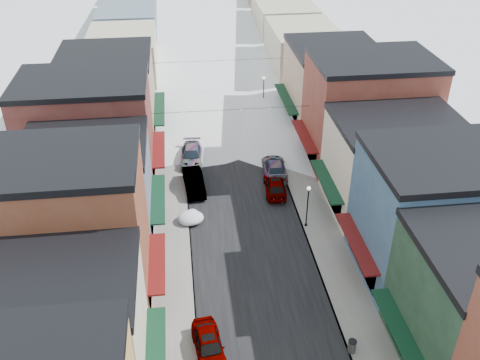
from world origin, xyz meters
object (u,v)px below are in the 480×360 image
object	(u,v)px
car_silver_sedan	(209,346)
streetlamp_near	(308,201)
car_dark_hatch	(194,182)
trash_can	(352,346)

from	to	relation	value
car_silver_sedan	streetlamp_near	size ratio (longest dim) A/B	1.14
car_dark_hatch	trash_can	size ratio (longest dim) A/B	5.31
car_silver_sedan	trash_can	distance (m)	9.56
car_silver_sedan	streetlamp_near	world-z (taller)	streetlamp_near
streetlamp_near	car_dark_hatch	bearing A→B (deg)	142.41
car_silver_sedan	car_dark_hatch	distance (m)	20.60
trash_can	car_silver_sedan	bearing A→B (deg)	173.64
car_dark_hatch	streetlamp_near	bearing A→B (deg)	-42.26
car_silver_sedan	trash_can	xyz separation A→B (m)	(9.50, -1.06, -0.15)
trash_can	car_dark_hatch	bearing A→B (deg)	113.68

